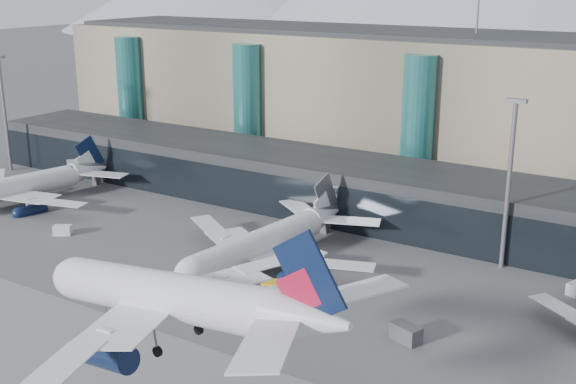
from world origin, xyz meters
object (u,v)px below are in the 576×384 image
object	(u,v)px
hero_jet	(191,290)
jet_parked_left	(29,178)
lightmast_mid	(509,175)
veh_h	(277,289)
jet_parked_mid	(274,230)
veh_a	(62,230)
veh_c	(406,333)
veh_f	(34,190)
lightmast_left	(4,107)

from	to	relation	value
hero_jet	jet_parked_left	bearing A→B (deg)	155.46
lightmast_mid	veh_h	size ratio (longest dim) A/B	6.41
veh_h	jet_parked_mid	bearing A→B (deg)	109.92
lightmast_mid	jet_parked_mid	xyz separation A→B (m)	(-30.87, -15.46, -9.75)
lightmast_mid	jet_parked_left	xyz separation A→B (m)	(-87.11, -15.86, -9.77)
lightmast_mid	veh_a	size ratio (longest dim) A/B	8.84
lightmast_mid	veh_c	distance (m)	31.98
veh_h	veh_f	bearing A→B (deg)	153.24
lightmast_mid	jet_parked_mid	distance (m)	35.87
jet_parked_left	jet_parked_mid	distance (m)	56.24
veh_a	veh_h	world-z (taller)	veh_h
veh_f	veh_a	bearing A→B (deg)	-129.24
jet_parked_left	veh_h	distance (m)	65.22
jet_parked_mid	jet_parked_left	bearing A→B (deg)	97.67
hero_jet	jet_parked_mid	distance (m)	52.46
jet_parked_mid	veh_h	xyz separation A→B (m)	(7.95, -11.37, -3.57)
veh_a	veh_f	world-z (taller)	veh_f
hero_jet	veh_f	xyz separation A→B (m)	(-81.30, 48.31, -16.79)
jet_parked_mid	veh_a	size ratio (longest dim) A/B	13.15
lightmast_left	lightmast_mid	distance (m)	110.04
lightmast_mid	veh_f	xyz separation A→B (m)	(-90.11, -12.88, -13.36)
jet_parked_left	veh_c	world-z (taller)	jet_parked_left
jet_parked_left	veh_f	xyz separation A→B (m)	(-3.00, 2.98, -3.59)
veh_a	veh_h	distance (m)	44.21
veh_a	lightmast_mid	bearing A→B (deg)	-12.41
lightmast_left	veh_h	distance (m)	91.26
jet_parked_left	lightmast_mid	bearing A→B (deg)	-67.29
lightmast_left	hero_jet	xyz separation A→B (m)	(101.20, -58.19, 3.43)
veh_a	veh_f	size ratio (longest dim) A/B	0.76
lightmast_mid	veh_f	size ratio (longest dim) A/B	6.74
hero_jet	jet_parked_left	size ratio (longest dim) A/B	0.92
veh_h	veh_a	bearing A→B (deg)	163.45
veh_c	lightmast_mid	bearing A→B (deg)	103.64
hero_jet	veh_f	world-z (taller)	hero_jet
hero_jet	lightmast_mid	bearing A→B (deg)	87.34
veh_a	veh_h	xyz separation A→B (m)	(44.19, -1.17, 0.29)
lightmast_left	jet_parked_mid	bearing A→B (deg)	-8.95
jet_parked_left	jet_parked_mid	bearing A→B (deg)	-77.20
lightmast_mid	hero_jet	distance (m)	61.91
lightmast_mid	lightmast_left	bearing A→B (deg)	-178.44
veh_c	jet_parked_mid	bearing A→B (deg)	173.89
veh_c	veh_h	distance (m)	19.98
lightmast_left	veh_f	xyz separation A→B (m)	(19.89, -9.88, -13.36)
veh_f	veh_c	bearing A→B (deg)	-110.60
lightmast_left	veh_c	distance (m)	110.85
jet_parked_left	veh_c	distance (m)	85.14
jet_parked_left	veh_a	xyz separation A→B (m)	(20.00, -9.81, -3.84)
jet_parked_left	veh_f	bearing A→B (deg)	57.59
jet_parked_left	veh_h	bearing A→B (deg)	-87.31
jet_parked_mid	lightmast_left	bearing A→B (deg)	88.32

